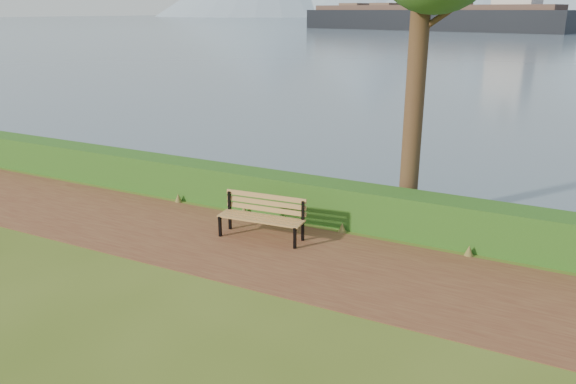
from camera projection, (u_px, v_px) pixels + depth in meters
The scene contains 6 objects.
ground at pixel (238, 251), 12.19m from camera, with size 140.00×140.00×0.00m, color #455C1A.
path at pixel (245, 246), 12.44m from camera, with size 40.00×3.40×0.01m, color brown.
hedge at pixel (292, 196), 14.24m from camera, with size 32.00×0.85×1.00m, color #1F4714.
water at pixel (572, 22), 232.10m from camera, with size 700.00×510.00×0.00m, color #44596E.
bench at pixel (263, 214), 12.78m from camera, with size 2.03×0.75×1.00m.
cargo_ship at pixel (436, 18), 138.65m from camera, with size 69.06×26.37×20.77m.
Camera 1 is at (6.07, -9.46, 5.01)m, focal length 35.00 mm.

